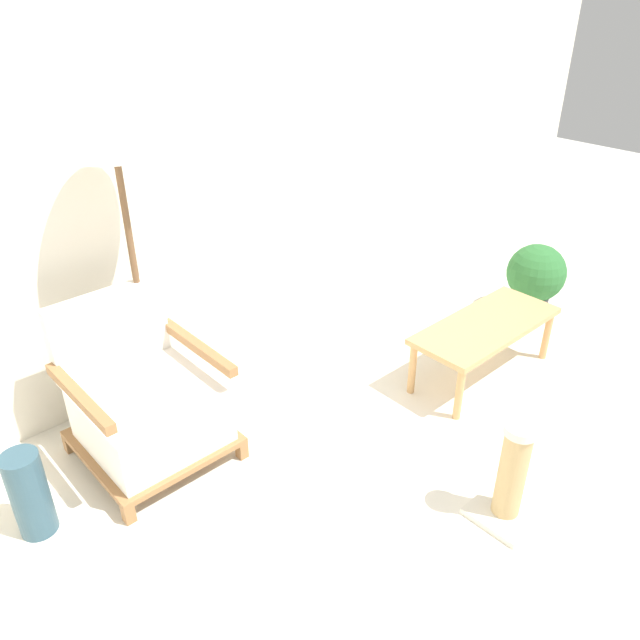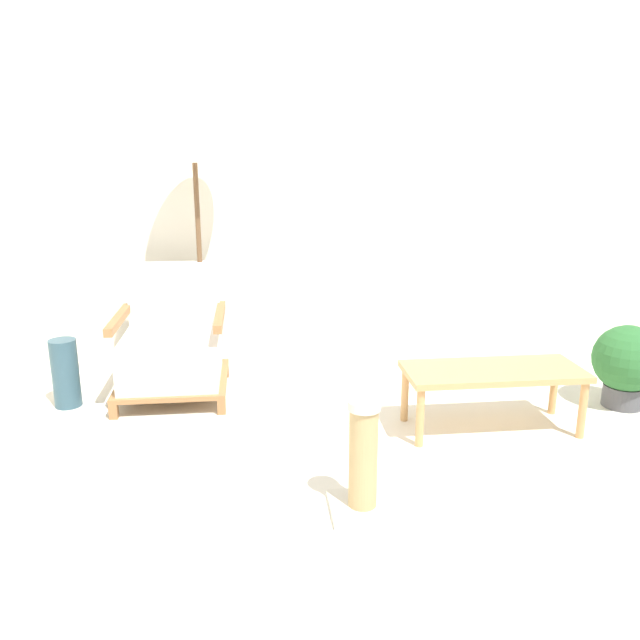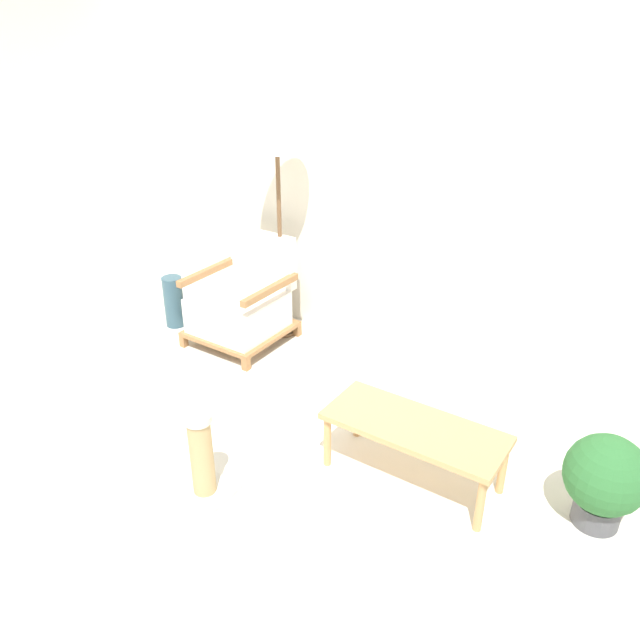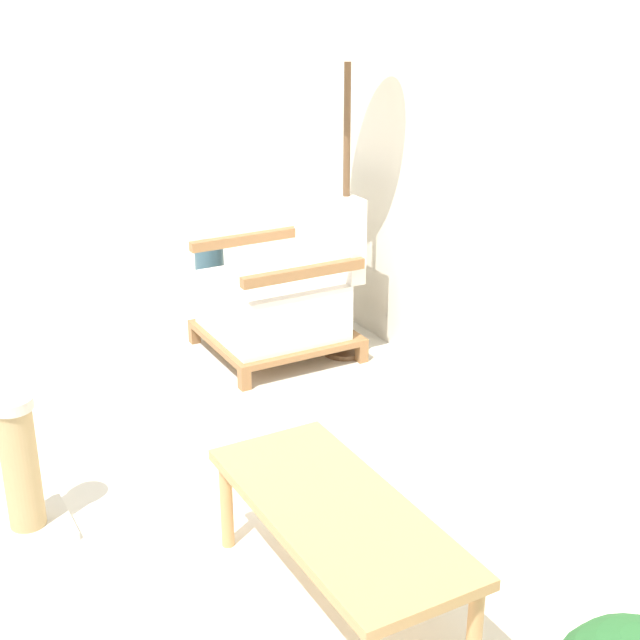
% 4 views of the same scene
% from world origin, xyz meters
% --- Properties ---
extents(ground_plane, '(14.00, 14.00, 0.00)m').
position_xyz_m(ground_plane, '(0.00, 0.00, 0.00)').
color(ground_plane, silver).
extents(wall_back, '(8.00, 0.06, 2.70)m').
position_xyz_m(wall_back, '(0.00, 2.33, 1.35)').
color(wall_back, silver).
rests_on(wall_back, ground_plane).
extents(armchair, '(0.68, 0.69, 0.82)m').
position_xyz_m(armchair, '(-0.78, 1.76, 0.30)').
color(armchair, olive).
rests_on(armchair, ground_plane).
extents(floor_lamp, '(0.43, 0.43, 1.75)m').
position_xyz_m(floor_lamp, '(-0.60, 2.03, 1.55)').
color(floor_lamp, brown).
rests_on(floor_lamp, ground_plane).
extents(coffee_table, '(0.99, 0.41, 0.36)m').
position_xyz_m(coffee_table, '(1.07, 1.02, 0.32)').
color(coffee_table, tan).
rests_on(coffee_table, ground_plane).
extents(vase, '(0.16, 0.16, 0.43)m').
position_xyz_m(vase, '(-1.42, 1.64, 0.21)').
color(vase, '#2D4C5B').
rests_on(vase, ground_plane).
extents(potted_plant, '(0.41, 0.41, 0.52)m').
position_xyz_m(potted_plant, '(2.01, 1.25, 0.29)').
color(potted_plant, '#4C4C51').
rests_on(potted_plant, ground_plane).
extents(scratching_post, '(0.28, 0.28, 0.52)m').
position_xyz_m(scratching_post, '(0.19, 0.28, 0.22)').
color(scratching_post, beige).
rests_on(scratching_post, ground_plane).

